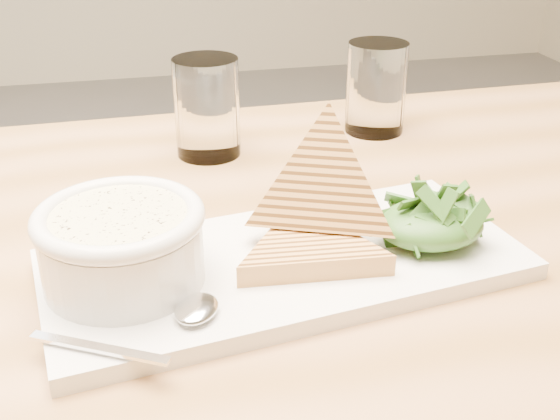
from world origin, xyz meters
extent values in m
cube|color=#A37347|center=(0.15, -0.18, 0.71)|extent=(1.31, 0.89, 0.04)
cylinder|color=#A37347|center=(0.75, 0.20, 0.35)|extent=(0.06, 0.06, 0.69)
cube|color=white|center=(0.20, -0.19, 0.74)|extent=(0.43, 0.24, 0.02)
cylinder|color=white|center=(0.06, -0.20, 0.77)|extent=(0.13, 0.13, 0.05)
cylinder|color=beige|center=(0.06, -0.20, 0.80)|extent=(0.11, 0.11, 0.01)
torus|color=white|center=(0.06, -0.20, 0.80)|extent=(0.13, 0.13, 0.01)
ellipsoid|color=#1A4913|center=(0.32, -0.19, 0.76)|extent=(0.09, 0.07, 0.04)
ellipsoid|color=silver|center=(0.11, -0.26, 0.75)|extent=(0.05, 0.05, 0.01)
cube|color=silver|center=(0.04, -0.29, 0.75)|extent=(0.09, 0.06, 0.00)
cylinder|color=white|center=(0.17, 0.09, 0.79)|extent=(0.08, 0.08, 0.12)
cylinder|color=white|center=(0.39, 0.12, 0.79)|extent=(0.07, 0.07, 0.11)
camera|label=1|loc=(0.08, -0.69, 1.05)|focal=45.00mm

